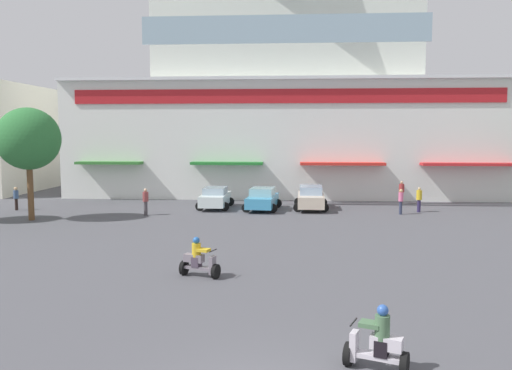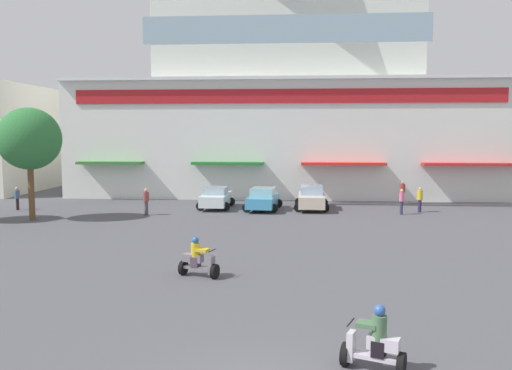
{
  "view_description": "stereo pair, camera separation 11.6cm",
  "coord_description": "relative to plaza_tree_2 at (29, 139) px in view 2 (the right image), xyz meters",
  "views": [
    {
      "loc": [
        0.46,
        -9.39,
        5.12
      ],
      "look_at": [
        -1.23,
        15.9,
        2.59
      ],
      "focal_mm": 36.52,
      "sensor_mm": 36.0,
      "label": 1
    },
    {
      "loc": [
        0.58,
        -9.38,
        5.12
      ],
      "look_at": [
        -1.23,
        15.9,
        2.59
      ],
      "focal_mm": 36.52,
      "sensor_mm": 36.0,
      "label": 2
    }
  ],
  "objects": [
    {
      "name": "pedestrian_0",
      "position": [
        23.6,
        4.7,
        -3.84
      ],
      "size": [
        0.4,
        0.4,
        1.63
      ],
      "color": "#2D244C",
      "rests_on": "ground"
    },
    {
      "name": "pedestrian_3",
      "position": [
        22.22,
        3.66,
        -3.83
      ],
      "size": [
        0.4,
        0.4,
        1.61
      ],
      "color": "#2F354E",
      "rests_on": "ground"
    },
    {
      "name": "ground_plane",
      "position": [
        14.81,
        -7.03,
        -4.77
      ],
      "size": [
        128.0,
        128.0,
        0.0
      ],
      "primitive_type": "plane",
      "color": "#4E4E54"
    },
    {
      "name": "colonial_building",
      "position": [
        14.81,
        16.6,
        3.88
      ],
      "size": [
        35.0,
        18.13,
        20.29
      ],
      "color": "white",
      "rests_on": "ground"
    },
    {
      "name": "parked_car_0",
      "position": [
        10.15,
        5.53,
        -4.03
      ],
      "size": [
        2.32,
        4.03,
        1.45
      ],
      "color": "white",
      "rests_on": "ground"
    },
    {
      "name": "pedestrian_1",
      "position": [
        6.23,
        2.26,
        -3.81
      ],
      "size": [
        0.36,
        0.36,
        1.68
      ],
      "color": "#484247",
      "rests_on": "ground"
    },
    {
      "name": "pedestrian_2",
      "position": [
        -2.96,
        3.77,
        -3.87
      ],
      "size": [
        0.34,
        0.34,
        1.56
      ],
      "color": "black",
      "rests_on": "ground"
    },
    {
      "name": "scooter_rider_3",
      "position": [
        12.02,
        -11.39,
        -4.18
      ],
      "size": [
        1.52,
        0.96,
        1.44
      ],
      "color": "black",
      "rests_on": "ground"
    },
    {
      "name": "plaza_tree_2",
      "position": [
        0.0,
        0.0,
        0.0
      ],
      "size": [
        3.73,
        3.29,
        6.61
      ],
      "color": "brown",
      "rests_on": "ground"
    },
    {
      "name": "parked_car_2",
      "position": [
        16.64,
        5.57,
        -3.98
      ],
      "size": [
        2.38,
        4.48,
        1.58
      ],
      "color": "beige",
      "rests_on": "ground"
    },
    {
      "name": "scooter_rider_0",
      "position": [
        17.16,
        -18.47,
        -4.16
      ],
      "size": [
        1.45,
        0.98,
        1.48
      ],
      "color": "black",
      "rests_on": "ground"
    },
    {
      "name": "parked_car_1",
      "position": [
        13.4,
        4.96,
        -4.02
      ],
      "size": [
        2.57,
        4.11,
        1.49
      ],
      "color": "#3E94C2",
      "rests_on": "ground"
    },
    {
      "name": "pedestrian_4",
      "position": [
        23.24,
        8.33,
        -3.81
      ],
      "size": [
        0.53,
        0.53,
        1.69
      ],
      "color": "#7C695B",
      "rests_on": "ground"
    }
  ]
}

